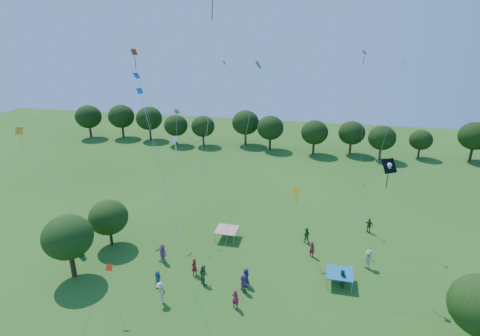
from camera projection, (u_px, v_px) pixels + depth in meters
name	position (u px, v px, depth m)	size (l,w,h in m)	color
near_tree_west	(68.00, 237.00, 31.85)	(4.23, 4.23, 5.83)	#422B19
near_tree_north	(108.00, 217.00, 37.04)	(3.85, 3.85, 4.84)	#422B19
treeline	(282.00, 128.00, 67.99)	(88.01, 8.77, 6.77)	#422B19
tent_red_stripe	(227.00, 230.00, 38.88)	(2.20, 2.20, 1.10)	#BD3C16
tent_blue	(340.00, 273.00, 31.82)	(2.20, 2.20, 1.10)	#1969A5
crowd_person_0	(80.00, 248.00, 35.91)	(0.88, 0.47, 1.78)	navy
crowd_person_1	(194.00, 267.00, 33.08)	(0.61, 0.39, 1.64)	maroon
crowd_person_2	(306.00, 235.00, 38.25)	(0.81, 0.44, 1.64)	#275725
crowd_person_3	(368.00, 259.00, 34.07)	(1.17, 0.53, 1.79)	tan
crowd_person_4	(369.00, 226.00, 40.17)	(0.96, 0.44, 1.64)	#433936
crowd_person_5	(243.00, 283.00, 30.97)	(1.49, 0.53, 1.60)	#804D85
crowd_person_6	(158.00, 279.00, 31.43)	(0.79, 0.42, 1.59)	navy
crowd_person_7	(235.00, 299.00, 29.08)	(0.61, 0.39, 1.63)	maroon
crowd_person_8	(342.00, 279.00, 31.41)	(0.82, 0.44, 1.66)	#295D28
crowd_person_9	(161.00, 293.00, 29.60)	(1.21, 0.54, 1.85)	#C0B399
crowd_person_11	(162.00, 253.00, 35.04)	(1.68, 0.60, 1.80)	#A45F9E
crowd_person_12	(246.00, 277.00, 31.66)	(0.81, 0.44, 1.64)	navy
crowd_person_13	(312.00, 249.00, 35.84)	(0.59, 0.38, 1.59)	maroon
crowd_person_14	(203.00, 274.00, 31.93)	(0.87, 0.47, 1.75)	#225129
pirate_kite	(388.00, 168.00, 29.45)	(6.28, 4.78, 9.62)	black
red_high_kite	(210.00, 28.00, 27.53)	(0.62, 5.48, 23.73)	red
small_kite_0	(109.00, 269.00, 27.75)	(1.28, 1.53, 2.91)	#BA2D0A
small_kite_1	(297.00, 196.00, 34.75)	(1.16, 1.90, 5.53)	#F4A90C
small_kite_2	(364.00, 190.00, 39.36)	(0.54, 2.30, 4.08)	#BCC811
small_kite_3	(249.00, 118.00, 28.11)	(2.78, 2.81, 17.06)	#18871C
small_kite_4	(156.00, 152.00, 27.68)	(3.01, 0.62, 15.35)	blue
small_kite_5	(363.00, 95.00, 37.48)	(1.35, 4.17, 17.40)	purple
small_kite_6	(175.00, 153.00, 36.87)	(1.50, 4.14, 9.42)	white
small_kite_7	(390.00, 119.00, 34.00)	(2.16, 1.50, 16.72)	#0BAFB1
small_kite_8	(143.00, 91.00, 35.89)	(5.74, 5.50, 17.58)	#CC3D0C
small_kite_9	(211.00, 113.00, 38.00)	(2.55, 9.82, 16.34)	yellow
small_kite_10	(38.00, 161.00, 28.03)	(2.20, 4.47, 12.69)	orange
small_kite_11	(176.00, 140.00, 38.13)	(2.18, 7.27, 11.53)	#1C9B21
small_kite_12	(144.00, 105.00, 38.21)	(6.60, 6.99, 15.15)	#1333C6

